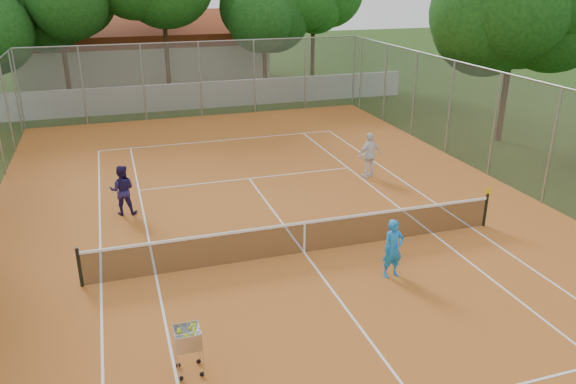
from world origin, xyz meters
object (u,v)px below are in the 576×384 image
object	(u,v)px
tennis_net	(304,237)
clubhouse	(145,50)
player_far_left	(122,190)
player_far_right	(369,155)
ball_hopper	(188,349)
player_near	(393,249)

from	to	relation	value
tennis_net	clubhouse	distance (m)	29.12
player_far_left	player_far_right	bearing A→B (deg)	-164.63
clubhouse	ball_hopper	size ratio (longest dim) A/B	14.94
player_near	player_far_left	size ratio (longest dim) A/B	0.95
tennis_net	player_near	distance (m)	2.60
player_far_left	tennis_net	bearing A→B (deg)	147.31
clubhouse	player_far_right	distance (m)	24.71
player_near	player_far_left	xyz separation A→B (m)	(-6.43, 6.30, 0.04)
tennis_net	player_near	world-z (taller)	player_near
tennis_net	player_near	bearing A→B (deg)	-47.71
player_near	player_far_left	world-z (taller)	player_far_left
player_far_left	player_far_right	distance (m)	9.17
player_near	ball_hopper	world-z (taller)	player_near
player_near	ball_hopper	xyz separation A→B (m)	(-5.57, -2.20, -0.24)
player_far_right	tennis_net	bearing A→B (deg)	35.48
tennis_net	ball_hopper	bearing A→B (deg)	-133.02
tennis_net	player_far_right	world-z (taller)	player_far_right
player_near	player_far_right	size ratio (longest dim) A/B	0.90
player_far_left	ball_hopper	distance (m)	8.55
clubhouse	player_far_right	world-z (taller)	clubhouse
ball_hopper	tennis_net	bearing A→B (deg)	58.50
tennis_net	player_far_left	bearing A→B (deg)	136.90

